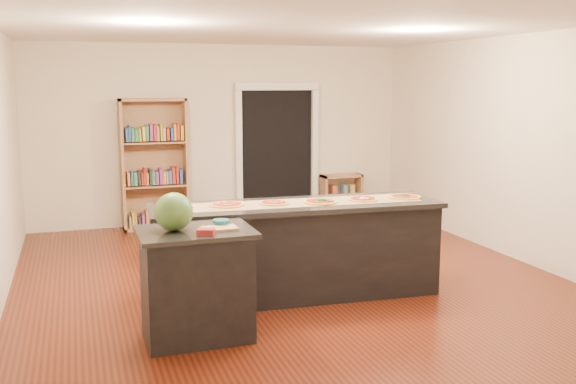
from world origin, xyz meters
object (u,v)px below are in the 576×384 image
object	(u,v)px
side_counter	(197,284)
low_shelf	(341,195)
kitchen_island	(297,250)
watermelon	(174,212)
waste_bin	(210,215)
bookshelf	(154,164)

from	to	relation	value
side_counter	low_shelf	distance (m)	5.57
kitchen_island	low_shelf	world-z (taller)	kitchen_island
low_shelf	watermelon	xyz separation A→B (m)	(-3.46, -4.47, 0.79)
waste_bin	kitchen_island	bearing A→B (deg)	-86.71
bookshelf	watermelon	size ratio (longest dim) A/B	6.07
waste_bin	watermelon	bearing A→B (deg)	-105.41
bookshelf	low_shelf	world-z (taller)	bookshelf
watermelon	kitchen_island	bearing A→B (deg)	28.74
bookshelf	waste_bin	distance (m)	1.15
kitchen_island	waste_bin	bearing A→B (deg)	96.71
side_counter	watermelon	size ratio (longest dim) A/B	3.00
kitchen_island	bookshelf	size ratio (longest dim) A/B	1.52
side_counter	waste_bin	xyz separation A→B (m)	(0.99, 4.26, -0.30)
waste_bin	watermelon	world-z (taller)	watermelon
bookshelf	watermelon	world-z (taller)	bookshelf
side_counter	bookshelf	size ratio (longest dim) A/B	0.50
low_shelf	waste_bin	distance (m)	2.31
side_counter	bookshelf	xyz separation A→B (m)	(0.19, 4.47, 0.50)
waste_bin	bookshelf	bearing A→B (deg)	165.57
kitchen_island	side_counter	distance (m)	1.42
side_counter	waste_bin	distance (m)	4.39
low_shelf	watermelon	size ratio (longest dim) A/B	2.10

